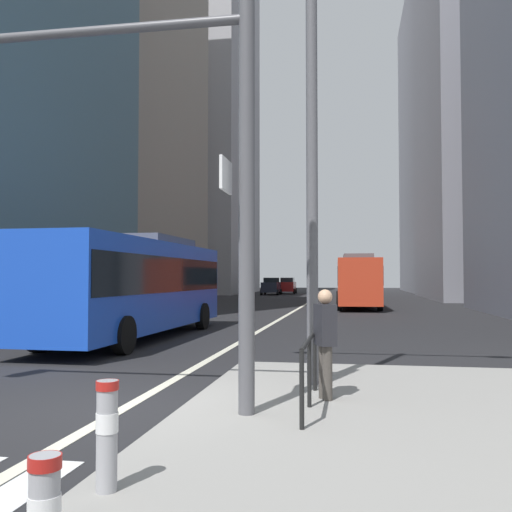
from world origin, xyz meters
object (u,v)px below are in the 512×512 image
object	(u,v)px
city_bus_red_distant	(356,279)
street_lamp_post	(312,89)
bollard_left	(107,430)
traffic_signal_gantry	(93,127)
pedestrian_waiting	(325,338)
car_oncoming_mid	(271,286)
car_receding_near	(356,290)
city_bus_red_receding	(357,280)
car_oncoming_far	(287,286)
city_bus_blue_oncoming	(136,282)
car_receding_far	(361,286)

from	to	relation	value
city_bus_red_distant	street_lamp_post	world-z (taller)	street_lamp_post
street_lamp_post	bollard_left	distance (m)	7.05
traffic_signal_gantry	pedestrian_waiting	world-z (taller)	traffic_signal_gantry
car_oncoming_mid	car_receding_near	bearing A→B (deg)	-64.38
city_bus_red_distant	city_bus_red_receding	bearing A→B (deg)	-90.03
car_oncoming_mid	traffic_signal_gantry	bearing A→B (deg)	-84.36
city_bus_red_receding	car_oncoming_mid	distance (m)	27.51
car_receding_near	traffic_signal_gantry	world-z (taller)	traffic_signal_gantry
car_oncoming_far	pedestrian_waiting	bearing A→B (deg)	-82.84
city_bus_blue_oncoming	city_bus_red_distant	distance (m)	40.11
city_bus_blue_oncoming	street_lamp_post	bearing A→B (deg)	-50.30
city_bus_red_distant	car_receding_near	size ratio (longest dim) A/B	2.50
car_receding_near	street_lamp_post	distance (m)	33.99
car_receding_far	car_oncoming_far	distance (m)	8.78
city_bus_red_distant	car_oncoming_mid	size ratio (longest dim) A/B	2.46
pedestrian_waiting	car_oncoming_far	bearing A→B (deg)	97.16
city_bus_red_distant	car_oncoming_mid	xyz separation A→B (m)	(-9.42, 6.33, -0.85)
car_oncoming_mid	pedestrian_waiting	world-z (taller)	car_oncoming_mid
city_bus_red_receding	city_bus_blue_oncoming	bearing A→B (deg)	-109.83
city_bus_red_distant	pedestrian_waiting	xyz separation A→B (m)	(-0.69, -48.15, -0.77)
city_bus_red_distant	pedestrian_waiting	size ratio (longest dim) A/B	6.87
city_bus_red_receding	car_receding_near	world-z (taller)	city_bus_red_receding
city_bus_red_distant	traffic_signal_gantry	bearing A→B (deg)	-94.57
car_oncoming_mid	traffic_signal_gantry	world-z (taller)	traffic_signal_gantry
city_bus_red_distant	pedestrian_waiting	bearing A→B (deg)	-90.82
city_bus_blue_oncoming	traffic_signal_gantry	world-z (taller)	traffic_signal_gantry
car_oncoming_far	city_bus_red_receding	bearing A→B (deg)	-75.00
city_bus_blue_oncoming	pedestrian_waiting	xyz separation A→B (m)	(6.52, -8.69, -0.77)
car_receding_near	car_receding_far	size ratio (longest dim) A/B	1.00
city_bus_red_distant	car_receding_far	distance (m)	10.98
car_oncoming_far	pedestrian_waiting	size ratio (longest dim) A/B	2.74
city_bus_red_receding	pedestrian_waiting	size ratio (longest dim) A/B	6.63
traffic_signal_gantry	bollard_left	size ratio (longest dim) A/B	7.07
traffic_signal_gantry	bollard_left	distance (m)	4.76
car_oncoming_mid	traffic_signal_gantry	size ratio (longest dim) A/B	0.69
street_lamp_post	city_bus_red_receding	bearing A→B (deg)	88.01
city_bus_red_distant	car_oncoming_far	distance (m)	13.34
city_bus_red_distant	bollard_left	distance (m)	52.19
car_receding_far	car_receding_near	bearing A→B (deg)	-91.73
car_oncoming_mid	car_receding_near	distance (m)	21.74
city_bus_blue_oncoming	city_bus_red_receding	bearing A→B (deg)	70.17
pedestrian_waiting	city_bus_red_receding	bearing A→B (deg)	88.64
car_oncoming_far	street_lamp_post	bearing A→B (deg)	-82.96
car_oncoming_far	car_receding_near	bearing A→B (deg)	-71.37
car_oncoming_mid	city_bus_blue_oncoming	bearing A→B (deg)	-87.23
car_oncoming_far	bollard_left	bearing A→B (deg)	-84.80
car_oncoming_far	pedestrian_waiting	world-z (taller)	car_oncoming_far
city_bus_blue_oncoming	pedestrian_waiting	bearing A→B (deg)	-53.14
city_bus_blue_oncoming	pedestrian_waiting	world-z (taller)	city_bus_blue_oncoming
city_bus_red_receding	car_oncoming_far	bearing A→B (deg)	105.00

